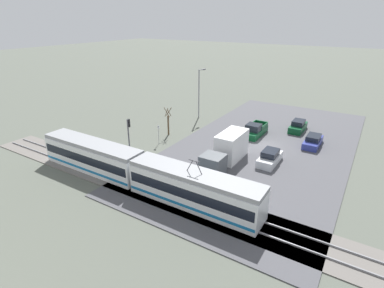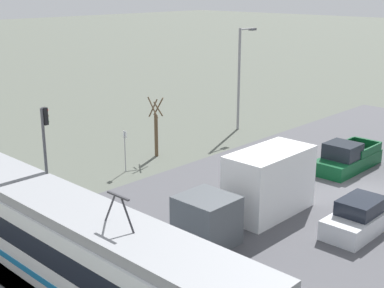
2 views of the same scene
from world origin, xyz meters
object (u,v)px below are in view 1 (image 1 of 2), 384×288
Objects in this scene: light_rail_tram at (138,171)px; sedan_car_2 at (270,158)px; sedan_car_1 at (298,126)px; traffic_light_pole at (129,133)px; box_truck at (227,150)px; street_tree at (168,122)px; pickup_truck at (255,131)px; street_lamp_near_crossing at (200,90)px; no_parking_sign at (158,133)px; sedan_car_0 at (313,141)px.

light_rail_tram is 5.93× the size of sedan_car_2.
sedan_car_2 is at bearing -129.39° from light_rail_tram.
traffic_light_pole is (14.66, 20.08, 2.46)m from sedan_car_1.
sedan_car_1 is 1.02× the size of sedan_car_2.
street_tree is at bearing -18.52° from box_truck.
traffic_light_pole is at bearing 56.53° from pickup_truck.
traffic_light_pole reaches higher than light_rail_tram.
no_parking_sign is at bearing 95.96° from street_lamp_near_crossing.
no_parking_sign is at bearing 104.72° from street_tree.
box_truck reaches higher than sedan_car_2.
sedan_car_1 is 19.18m from street_tree.
street_lamp_near_crossing reaches higher than box_truck.
street_lamp_near_crossing is (18.97, -2.83, 3.93)m from sedan_car_0.
box_truck is at bearing 92.13° from pickup_truck.
sedan_car_2 is (-4.33, -2.31, -0.84)m from box_truck.
light_rail_tram reaches higher than sedan_car_2.
sedan_car_1 is at bearing -126.13° from traffic_light_pole.
sedan_car_0 is 1.13× the size of street_tree.
light_rail_tram is at bearing 60.71° from box_truck.
traffic_light_pole reaches higher than sedan_car_2.
no_parking_sign is (-0.90, 3.44, -0.28)m from street_tree.
sedan_car_1 is 1.70× the size of no_parking_sign.
sedan_car_0 is 0.58× the size of street_lamp_near_crossing.
sedan_car_0 is 19.58m from street_lamp_near_crossing.
street_lamp_near_crossing is at bearing -48.86° from box_truck.
pickup_truck is at bearing -135.48° from no_parking_sign.
traffic_light_pole reaches higher than no_parking_sign.
street_lamp_near_crossing is (11.51, -13.17, 3.03)m from box_truck.
sedan_car_1 is (3.07, -4.67, 0.07)m from sedan_car_0.
sedan_car_0 is at bearing 171.51° from street_lamp_near_crossing.
traffic_light_pole is (17.73, 15.42, 2.53)m from sedan_car_0.
traffic_light_pole is 5.59m from no_parking_sign.
light_rail_tram reaches higher than street_tree.
light_rail_tram is 23.44m from sedan_car_0.
pickup_truck is at bearing -58.22° from sedan_car_2.
street_tree is at bearing 36.17° from sedan_car_1.
pickup_truck is (0.37, -9.90, -0.82)m from box_truck.
light_rail_tram is 15.10m from sedan_car_2.
no_parking_sign is (14.49, 2.05, 0.82)m from sedan_car_2.
street_tree is (15.39, -1.39, 1.10)m from sedan_car_2.
traffic_light_pole is at bearing 26.85° from sedan_car_2.
no_parking_sign is at bearing 8.04° from sedan_car_2.
no_parking_sign is at bearing 29.75° from sedan_car_0.
sedan_car_2 is at bearing 145.56° from street_lamp_near_crossing.
traffic_light_pole is at bearing -40.26° from light_rail_tram.
light_rail_tram is at bearing 68.41° from sedan_car_1.
sedan_car_1 is 0.90× the size of traffic_light_pole.
no_parking_sign is (17.63, 10.07, 0.89)m from sedan_car_0.
light_rail_tram reaches higher than sedan_car_0.
sedan_car_0 is 19.72m from street_tree.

